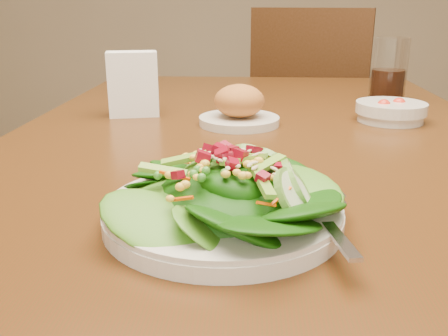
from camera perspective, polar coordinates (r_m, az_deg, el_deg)
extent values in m
cube|color=#461F0B|center=(0.91, 3.98, 2.85)|extent=(0.90, 1.40, 0.04)
cylinder|color=#371E10|center=(1.68, -9.91, -3.45)|extent=(0.07, 0.07, 0.71)
cylinder|color=#371E10|center=(1.69, 16.94, -3.94)|extent=(0.07, 0.07, 0.71)
cube|color=#371E10|center=(2.07, 10.39, 3.53)|extent=(0.56, 0.56, 0.04)
cylinder|color=#371E10|center=(2.29, 15.61, -1.56)|extent=(0.04, 0.04, 0.43)
cylinder|color=#371E10|center=(2.35, 6.47, -0.47)|extent=(0.04, 0.04, 0.43)
cylinder|color=#371E10|center=(1.94, 14.37, -5.14)|extent=(0.04, 0.04, 0.43)
cylinder|color=#371E10|center=(2.01, 3.66, -3.72)|extent=(0.04, 0.04, 0.43)
cube|color=#371E10|center=(1.82, 9.55, 9.98)|extent=(0.41, 0.16, 0.48)
cylinder|color=beige|center=(0.53, -0.13, -5.39)|extent=(0.25, 0.25, 0.02)
ellipsoid|color=black|center=(0.52, -0.13, -2.67)|extent=(0.17, 0.17, 0.04)
cube|color=silver|center=(0.51, 11.99, -5.68)|extent=(0.05, 0.18, 0.01)
cylinder|color=beige|center=(0.96, 1.74, 5.43)|extent=(0.15, 0.15, 0.02)
ellipsoid|color=#AB6932|center=(0.95, 1.76, 7.71)|extent=(0.10, 0.10, 0.06)
cylinder|color=beige|center=(1.04, 18.51, 6.13)|extent=(0.14, 0.14, 0.04)
sphere|color=red|center=(1.05, 19.35, 6.82)|extent=(0.03, 0.03, 0.03)
sphere|color=red|center=(1.02, 17.78, 6.70)|extent=(0.03, 0.03, 0.03)
cylinder|color=silver|center=(1.25, 18.31, 10.63)|extent=(0.08, 0.08, 0.15)
cylinder|color=black|center=(1.26, 18.15, 8.98)|extent=(0.08, 0.08, 0.07)
cube|color=white|center=(1.05, -10.36, 9.42)|extent=(0.11, 0.08, 0.13)
cube|color=white|center=(1.04, -10.39, 9.96)|extent=(0.09, 0.06, 0.11)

